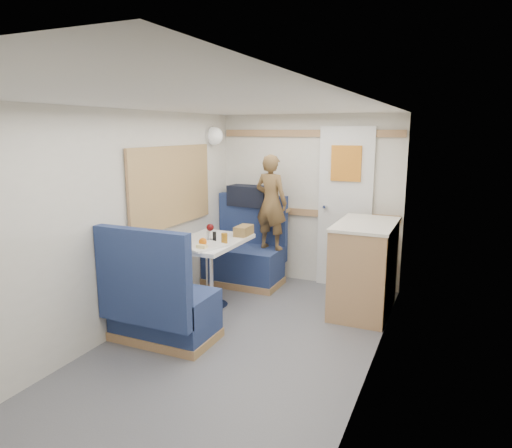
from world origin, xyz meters
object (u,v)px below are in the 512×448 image
at_px(salt_grinder, 208,235).
at_px(dome_light, 214,136).
at_px(galley_counter, 364,267).
at_px(bench_near, 160,309).
at_px(bread_loaf, 244,231).
at_px(wine_glass, 210,228).
at_px(dinette_table, 209,255).
at_px(bench_far, 246,259).
at_px(beer_glass, 224,238).
at_px(pepper_grinder, 214,236).
at_px(duffel_bag, 250,196).
at_px(tumbler_left, 171,241).
at_px(person, 271,202).
at_px(orange_fruit, 203,242).
at_px(tray, 204,246).
at_px(cheese_block, 202,247).

bearing_deg(salt_grinder, dome_light, 113.74).
relative_size(galley_counter, salt_grinder, 10.17).
xyz_separation_m(bench_near, bread_loaf, (0.23, 1.21, 0.47)).
bearing_deg(wine_glass, dome_light, 115.37).
bearing_deg(bread_loaf, dinette_table, -123.12).
bearing_deg(bread_loaf, bench_far, 113.41).
xyz_separation_m(dinette_table, bench_near, (-0.00, -0.86, -0.27)).
relative_size(bench_near, bread_loaf, 4.28).
bearing_deg(beer_glass, bread_loaf, 86.12).
distance_m(bench_near, beer_glass, 0.97).
bearing_deg(beer_glass, bench_near, -103.61).
bearing_deg(pepper_grinder, dome_light, 118.06).
distance_m(duffel_bag, tumbler_left, 1.52).
relative_size(dome_light, bread_loaf, 0.82).
height_order(dome_light, tumbler_left, dome_light).
height_order(dinette_table, bench_far, bench_far).
relative_size(dinette_table, salt_grinder, 10.17).
height_order(dinette_table, person, person).
relative_size(dome_light, orange_fruit, 2.58).
xyz_separation_m(dinette_table, dome_light, (-0.39, 0.85, 1.18)).
distance_m(bench_far, galley_counter, 1.51).
relative_size(duffel_bag, tray, 1.37).
bearing_deg(orange_fruit, salt_grinder, 111.38).
height_order(orange_fruit, wine_glass, wine_glass).
bearing_deg(salt_grinder, person, 69.09).
bearing_deg(wine_glass, orange_fruit, -73.56).
distance_m(cheese_block, bread_loaf, 0.72).
bearing_deg(person, tumbler_left, 77.95).
distance_m(dinette_table, salt_grinder, 0.20).
distance_m(dome_light, cheese_block, 1.66).
height_order(duffel_bag, bread_loaf, duffel_bag).
height_order(salt_grinder, bread_loaf, bread_loaf).
xyz_separation_m(galley_counter, tray, (-1.37, -0.82, 0.26)).
relative_size(tray, cheese_block, 4.02).
bearing_deg(duffel_bag, tray, -77.73).
bearing_deg(tumbler_left, tray, 18.63).
bearing_deg(cheese_block, bench_near, -105.08).
distance_m(galley_counter, salt_grinder, 1.61).
distance_m(orange_fruit, salt_grinder, 0.32).
relative_size(dome_light, wine_glass, 1.19).
relative_size(dinette_table, beer_glass, 9.16).
relative_size(galley_counter, bread_loaf, 3.75).
xyz_separation_m(person, duffel_bag, (-0.37, 0.22, 0.02)).
relative_size(orange_fruit, cheese_block, 0.82).
bearing_deg(bench_near, beer_glass, 76.39).
relative_size(bench_far, salt_grinder, 11.60).
height_order(tray, pepper_grinder, pepper_grinder).
bearing_deg(bench_far, bread_loaf, -66.59).
height_order(bench_far, orange_fruit, bench_far).
distance_m(dinette_table, wine_glass, 0.28).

